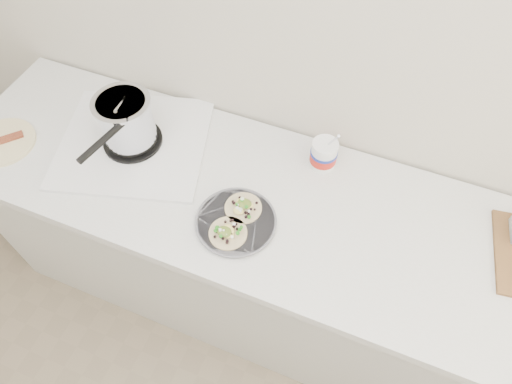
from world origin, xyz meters
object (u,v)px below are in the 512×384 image
at_px(taco_plate, 236,220).
at_px(tub, 325,153).
at_px(bacon_plate, 3,142).
at_px(stove, 129,128).

relative_size(taco_plate, tub, 1.26).
height_order(tub, bacon_plate, tub).
distance_m(stove, taco_plate, 0.52).
bearing_deg(stove, taco_plate, -35.64).
bearing_deg(taco_plate, tub, 60.69).
bearing_deg(tub, bacon_plate, -162.96).
relative_size(taco_plate, bacon_plate, 1.14).
bearing_deg(stove, tub, -2.21).
height_order(taco_plate, tub, tub).
bearing_deg(bacon_plate, taco_plate, 0.36).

